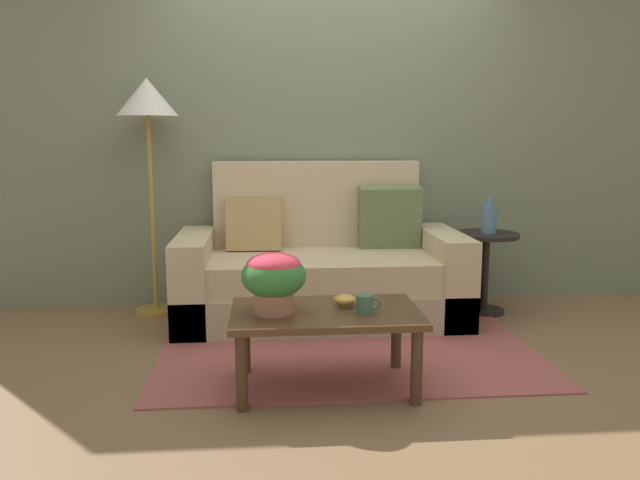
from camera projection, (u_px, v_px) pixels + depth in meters
name	position (u px, v px, depth m)	size (l,w,h in m)	color
ground_plane	(347.00, 348.00, 3.81)	(14.00, 14.00, 0.00)	brown
wall_back	(328.00, 107.00, 4.73)	(6.40, 0.12, 2.98)	slate
area_rug	(345.00, 344.00, 3.88)	(2.23, 1.70, 0.01)	#994C47
couch	(320.00, 272.00, 4.43)	(1.97, 0.94, 1.09)	tan
coffee_table	(325.00, 322.00, 3.16)	(0.95, 0.59, 0.41)	#442D1B
side_table	(486.00, 258.00, 4.52)	(0.46, 0.46, 0.59)	black
floor_lamp	(148.00, 111.00, 4.35)	(0.43, 0.43, 1.67)	olive
potted_plant	(274.00, 276.00, 3.07)	(0.32, 0.32, 0.30)	#A36B4C
coffee_mug	(365.00, 304.00, 3.09)	(0.13, 0.08, 0.09)	#3D664C
snack_bowl	(345.00, 300.00, 3.22)	(0.12, 0.12, 0.06)	gold
table_vase	(489.00, 218.00, 4.46)	(0.10, 0.10, 0.27)	slate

